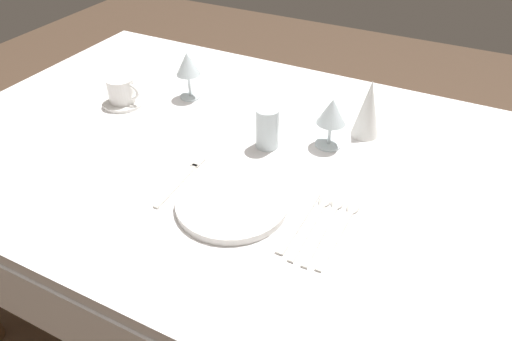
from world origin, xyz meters
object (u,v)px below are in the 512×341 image
spoon_soup (315,219)px  wine_glass_left (332,114)px  dinner_plate (232,203)px  drink_tumbler (269,128)px  spoon_dessert (327,222)px  wine_glass_centre (188,66)px  fork_outer (182,179)px  spoon_tea (343,226)px  coffee_cup_left (122,90)px  napkin_folded (368,109)px  dinner_knife (298,223)px

spoon_soup → wine_glass_left: wine_glass_left is taller
dinner_plate → drink_tumbler: 0.26m
spoon_dessert → drink_tumbler: (-0.25, 0.21, 0.05)m
spoon_soup → wine_glass_left: size_ratio=1.63×
wine_glass_centre → wine_glass_left: 0.48m
spoon_soup → fork_outer: bearing=-177.7°
spoon_tea → coffee_cup_left: bearing=164.3°
spoon_dessert → napkin_folded: size_ratio=1.42×
spoon_tea → wine_glass_left: 0.33m
coffee_cup_left → wine_glass_centre: bearing=39.1°
drink_tumbler → coffee_cup_left: bearing=179.0°
coffee_cup_left → wine_glass_centre: (0.16, 0.13, 0.06)m
dinner_knife → wine_glass_left: 0.34m
spoon_tea → drink_tumbler: size_ratio=2.05×
napkin_folded → dinner_plate: bearing=-112.7°
spoon_soup → spoon_tea: same height
dinner_plate → wine_glass_centre: (-0.37, 0.39, 0.10)m
wine_glass_left → napkin_folded: 0.12m
fork_outer → dinner_knife: same height
spoon_tea → wine_glass_centre: bearing=150.7°
dinner_plate → napkin_folded: 0.47m
dinner_plate → spoon_dessert: dinner_plate is taller
dinner_plate → spoon_dessert: 0.22m
wine_glass_centre → napkin_folded: size_ratio=0.90×
wine_glass_centre → fork_outer: bearing=-59.3°
dinner_plate → fork_outer: dinner_plate is taller
wine_glass_centre → wine_glass_left: size_ratio=1.07×
spoon_tea → coffee_cup_left: 0.81m
spoon_dessert → coffee_cup_left: size_ratio=2.19×
dinner_plate → drink_tumbler: size_ratio=2.29×
dinner_knife → spoon_dessert: bearing=30.6°
dinner_plate → coffee_cup_left: 0.59m
drink_tumbler → napkin_folded: napkin_folded is taller
spoon_tea → napkin_folded: (-0.07, 0.38, 0.08)m
spoon_soup → coffee_cup_left: bearing=162.7°
coffee_cup_left → dinner_plate: bearing=-26.6°
spoon_dessert → napkin_folded: 0.39m
wine_glass_left → drink_tumbler: (-0.14, -0.08, -0.04)m
dinner_plate → fork_outer: bearing=169.4°
spoon_soup → wine_glass_left: 0.32m
wine_glass_left → wine_glass_centre: bearing=173.0°
spoon_tea → wine_glass_centre: (-0.62, 0.35, 0.10)m
spoon_soup → spoon_dessert: (0.03, 0.00, 0.00)m
spoon_dessert → wine_glass_left: bearing=109.7°
drink_tumbler → napkin_folded: size_ratio=0.68×
wine_glass_centre → spoon_tea: bearing=-29.3°
dinner_knife → spoon_tea: bearing=21.5°
coffee_cup_left → wine_glass_centre: 0.21m
dinner_plate → fork_outer: (-0.15, 0.03, -0.01)m
coffee_cup_left → drink_tumbler: drink_tumbler is taller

